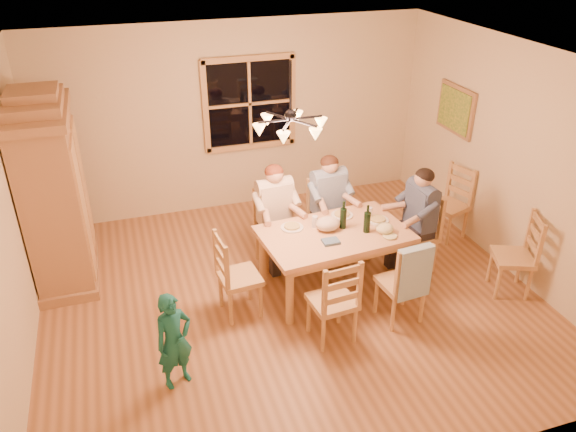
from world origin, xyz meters
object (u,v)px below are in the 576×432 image
object	(u,v)px
armoire	(55,196)
chair_far_left	(275,242)
chair_near_right	(400,294)
chair_spare_front	(510,269)
chair_near_left	(332,313)
adult_slate_man	(420,207)
chair_end_right	(415,246)
wine_bottle_b	(367,219)
dining_table	(334,240)
chandelier	(291,124)
chair_far_right	(327,230)
wine_bottle_a	(343,215)
chair_spare_back	(447,216)
child	(174,341)
adult_woman	(275,203)
chair_end_left	(240,289)
adult_plaid_man	(329,193)

from	to	relation	value
armoire	chair_far_left	bearing A→B (deg)	-12.59
chair_near_right	chair_spare_front	distance (m)	1.45
chair_near_left	adult_slate_man	size ratio (longest dim) A/B	1.13
chair_end_right	wine_bottle_b	bearing A→B (deg)	99.46
armoire	dining_table	world-z (taller)	armoire
chair_far_left	wine_bottle_b	xyz separation A→B (m)	(0.82, -0.83, 0.62)
chandelier	adult_slate_man	bearing A→B (deg)	3.65
chair_far_right	adult_slate_man	bearing A→B (deg)	136.64
wine_bottle_a	chair_spare_back	size ratio (longest dim) A/B	0.33
adult_slate_man	wine_bottle_b	size ratio (longest dim) A/B	2.65
child	chair_end_right	bearing A→B (deg)	-2.82
adult_woman	adult_slate_man	xyz separation A→B (m)	(1.61, -0.63, 0.00)
chair_end_left	wine_bottle_a	world-z (taller)	wine_bottle_a
chair_near_left	chair_far_left	bearing A→B (deg)	90.00
adult_slate_man	chandelier	bearing A→B (deg)	88.39
chandelier	chair_near_right	bearing A→B (deg)	-36.13
child	dining_table	bearing A→B (deg)	4.38
dining_table	chair_far_left	xyz separation A→B (m)	(-0.48, 0.73, -0.35)
chair_end_right	chair_spare_front	world-z (taller)	same
chair_near_right	adult_slate_man	bearing A→B (deg)	46.74
chair_far_right	chair_near_right	distance (m)	1.54
chandelier	dining_table	size ratio (longest dim) A/B	0.45
chair_far_left	chair_far_right	distance (m)	0.73
dining_table	adult_woman	world-z (taller)	adult_woman
adult_woman	child	size ratio (longest dim) A/B	0.89
dining_table	chair_spare_front	xyz separation A→B (m)	(1.93, -0.68, -0.35)
chandelier	chair_near_left	bearing A→B (deg)	-76.98
adult_slate_man	wine_bottle_b	world-z (taller)	adult_slate_man
armoire	chair_near_left	bearing A→B (deg)	-38.66
armoire	adult_plaid_man	distance (m)	3.23
wine_bottle_a	wine_bottle_b	bearing A→B (deg)	-37.18
chair_near_left	chair_spare_front	world-z (taller)	same
chair_end_right	chair_near_left	bearing A→B (deg)	116.57
chair_near_right	adult_plaid_man	size ratio (longest dim) A/B	1.13
armoire	chair_spare_back	world-z (taller)	armoire
chair_near_right	chair_end_right	world-z (taller)	same
chair_far_left	chair_near_left	distance (m)	1.54
chandelier	armoire	bearing A→B (deg)	152.09
adult_woman	chair_end_right	bearing A→B (deg)	153.43
chair_near_left	adult_plaid_man	xyz separation A→B (m)	(0.58, 1.60, 0.54)
chair_far_left	wine_bottle_b	size ratio (longest dim) A/B	3.00
chair_spare_back	dining_table	bearing A→B (deg)	90.79
chair_near_left	chair_spare_front	bearing A→B (deg)	-1.98
wine_bottle_a	chair_spare_front	world-z (taller)	wine_bottle_a
wine_bottle_b	wine_bottle_a	bearing A→B (deg)	142.82
chandelier	adult_plaid_man	xyz separation A→B (m)	(0.77, 0.80, -1.24)
adult_slate_man	chair_spare_front	xyz separation A→B (m)	(0.80, -0.78, -0.54)
chair_end_left	chair_end_right	xyz separation A→B (m)	(2.26, 0.21, 0.00)
adult_woman	adult_plaid_man	world-z (taller)	same
adult_woman	wine_bottle_b	distance (m)	1.17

